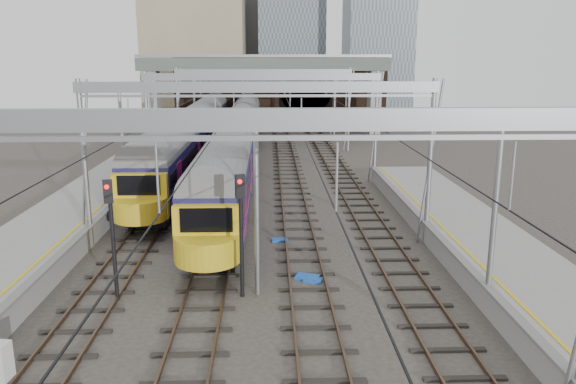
{
  "coord_description": "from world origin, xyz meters",
  "views": [
    {
      "loc": [
        0.49,
        -18.27,
        8.92
      ],
      "look_at": [
        1.41,
        8.87,
        2.4
      ],
      "focal_mm": 35.0,
      "sensor_mm": 36.0,
      "label": 1
    }
  ],
  "objects_px": {
    "train_second": "(199,129)",
    "signal_near_centre": "(241,221)",
    "signal_near_left": "(111,225)",
    "train_main": "(243,127)"
  },
  "relations": [
    {
      "from": "train_second",
      "to": "signal_near_left",
      "type": "distance_m",
      "value": 32.27
    },
    {
      "from": "train_second",
      "to": "signal_near_left",
      "type": "height_order",
      "value": "train_second"
    },
    {
      "from": "train_second",
      "to": "signal_near_left",
      "type": "xyz_separation_m",
      "value": [
        0.71,
        -32.26,
        0.45
      ]
    },
    {
      "from": "train_main",
      "to": "signal_near_left",
      "type": "bearing_deg",
      "value": -95.59
    },
    {
      "from": "train_main",
      "to": "train_second",
      "type": "bearing_deg",
      "value": -160.66
    },
    {
      "from": "signal_near_left",
      "to": "signal_near_centre",
      "type": "height_order",
      "value": "signal_near_centre"
    },
    {
      "from": "train_main",
      "to": "signal_near_centre",
      "type": "relative_size",
      "value": 13.4
    },
    {
      "from": "train_main",
      "to": "signal_near_left",
      "type": "distance_m",
      "value": 33.83
    },
    {
      "from": "train_main",
      "to": "signal_near_left",
      "type": "xyz_separation_m",
      "value": [
        -3.29,
        -33.66,
        0.49
      ]
    },
    {
      "from": "train_second",
      "to": "signal_near_centre",
      "type": "xyz_separation_m",
      "value": [
        5.42,
        -32.09,
        0.52
      ]
    }
  ]
}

